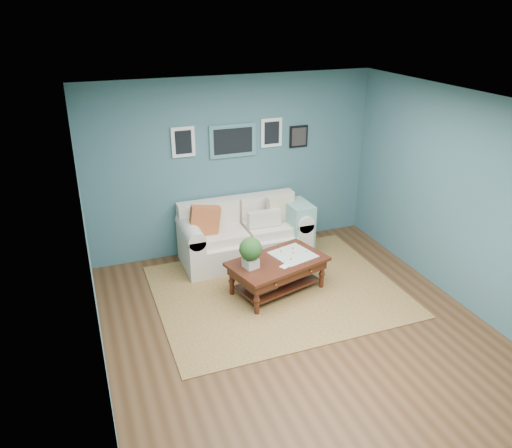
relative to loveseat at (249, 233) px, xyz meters
name	(u,v)px	position (x,y,z in m)	size (l,w,h in m)	color
room_shell	(302,227)	(-0.08, -1.97, 0.95)	(5.00, 5.02, 2.70)	brown
area_rug	(277,291)	(0.02, -1.08, -0.40)	(3.25, 2.60, 0.01)	brown
loveseat	(249,233)	(0.00, 0.00, 0.00)	(1.96, 0.89, 1.01)	silver
coffee_table	(273,267)	(-0.05, -1.09, -0.01)	(1.43, 1.06, 0.90)	#390F0A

